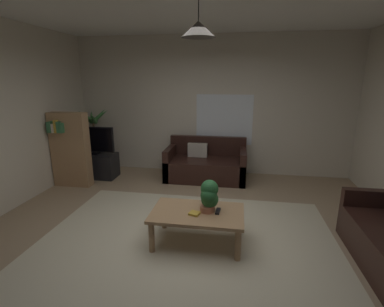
% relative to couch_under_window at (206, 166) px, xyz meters
% --- Properties ---
extents(floor, '(5.74, 5.49, 0.02)m').
position_rel_couch_under_window_xyz_m(floor, '(0.04, -2.27, -0.28)').
color(floor, '#9E8466').
rests_on(floor, ground).
extents(rug, '(3.73, 3.02, 0.01)m').
position_rel_couch_under_window_xyz_m(rug, '(0.04, -2.47, -0.27)').
color(rug, beige).
rests_on(rug, ground).
extents(wall_back, '(5.86, 0.06, 2.86)m').
position_rel_couch_under_window_xyz_m(wall_back, '(0.04, 0.51, 1.15)').
color(wall_back, beige).
rests_on(wall_back, ground).
extents(window_pane, '(1.18, 0.01, 1.04)m').
position_rel_couch_under_window_xyz_m(window_pane, '(0.32, 0.48, 0.88)').
color(window_pane, white).
extents(couch_under_window, '(1.59, 0.83, 0.82)m').
position_rel_couch_under_window_xyz_m(couch_under_window, '(0.00, 0.00, 0.00)').
color(couch_under_window, black).
rests_on(couch_under_window, ground).
extents(coffee_table, '(1.12, 0.69, 0.42)m').
position_rel_couch_under_window_xyz_m(coffee_table, '(0.17, -2.35, 0.09)').
color(coffee_table, '#A87F56').
rests_on(coffee_table, ground).
extents(book_on_table_0, '(0.15, 0.14, 0.03)m').
position_rel_couch_under_window_xyz_m(book_on_table_0, '(0.14, -2.43, 0.16)').
color(book_on_table_0, gold).
rests_on(book_on_table_0, coffee_table).
extents(remote_on_table_0, '(0.06, 0.16, 0.02)m').
position_rel_couch_under_window_xyz_m(remote_on_table_0, '(0.42, -2.32, 0.16)').
color(remote_on_table_0, black).
rests_on(remote_on_table_0, coffee_table).
extents(potted_plant_on_table, '(0.22, 0.25, 0.39)m').
position_rel_couch_under_window_xyz_m(potted_plant_on_table, '(0.31, -2.31, 0.35)').
color(potted_plant_on_table, '#B77051').
rests_on(potted_plant_on_table, coffee_table).
extents(tv_stand, '(0.90, 0.44, 0.50)m').
position_rel_couch_under_window_xyz_m(tv_stand, '(-2.28, -0.27, -0.02)').
color(tv_stand, black).
rests_on(tv_stand, ground).
extents(tv, '(0.91, 0.16, 0.56)m').
position_rel_couch_under_window_xyz_m(tv, '(-2.28, -0.29, 0.51)').
color(tv, black).
rests_on(tv, tv_stand).
extents(potted_palm_corner, '(0.88, 0.84, 1.41)m').
position_rel_couch_under_window_xyz_m(potted_palm_corner, '(-2.47, 0.14, 0.37)').
color(potted_palm_corner, '#B77051').
rests_on(potted_palm_corner, ground).
extents(bookshelf_corner, '(0.70, 0.31, 1.40)m').
position_rel_couch_under_window_xyz_m(bookshelf_corner, '(-2.47, -0.78, 0.44)').
color(bookshelf_corner, '#A87F56').
rests_on(bookshelf_corner, ground).
extents(pendant_lamp, '(0.36, 0.36, 0.45)m').
position_rel_couch_under_window_xyz_m(pendant_lamp, '(0.17, -2.35, 2.21)').
color(pendant_lamp, black).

